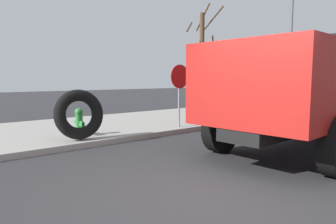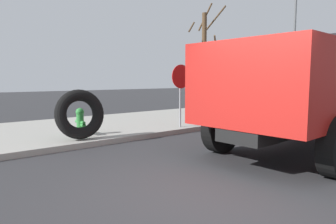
# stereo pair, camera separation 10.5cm
# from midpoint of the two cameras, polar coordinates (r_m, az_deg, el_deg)

# --- Properties ---
(ground_plane) EXTENTS (80.00, 80.00, 0.00)m
(ground_plane) POSITION_cam_midpoint_polar(r_m,az_deg,el_deg) (4.73, 6.82, -15.04)
(ground_plane) COLOR #2D2D30
(sidewalk_curb) EXTENTS (36.00, 5.00, 0.15)m
(sidewalk_curb) POSITION_cam_midpoint_polar(r_m,az_deg,el_deg) (10.17, -21.09, -3.48)
(sidewalk_curb) COLOR #99968E
(sidewalk_curb) RESTS_ON ground
(fire_hydrant) EXTENTS (0.23, 0.51, 0.76)m
(fire_hydrant) POSITION_cam_midpoint_polar(r_m,az_deg,el_deg) (8.80, -16.52, -1.60)
(fire_hydrant) COLOR #2D8438
(fire_hydrant) RESTS_ON sidewalk_curb
(loose_tire) EXTENTS (1.31, 0.56, 1.31)m
(loose_tire) POSITION_cam_midpoint_polar(r_m,az_deg,el_deg) (8.16, -16.56, -0.44)
(loose_tire) COLOR black
(loose_tire) RESTS_ON sidewalk_curb
(stop_sign) EXTENTS (0.76, 0.08, 2.01)m
(stop_sign) POSITION_cam_midpoint_polar(r_m,az_deg,el_deg) (9.86, 1.85, 5.21)
(stop_sign) COLOR gray
(stop_sign) RESTS_ON sidewalk_curb
(dump_truck_red) EXTENTS (7.11, 3.06, 3.00)m
(dump_truck_red) POSITION_cam_midpoint_polar(r_m,az_deg,el_deg) (8.74, 26.37, 4.91)
(dump_truck_red) COLOR red
(dump_truck_red) RESTS_ON ground
(bare_tree) EXTENTS (1.56, 1.57, 4.87)m
(bare_tree) POSITION_cam_midpoint_polar(r_m,az_deg,el_deg) (13.79, 6.15, 9.72)
(bare_tree) COLOR #4C3823
(bare_tree) RESTS_ON sidewalk_curb
(street_light_pole) EXTENTS (0.12, 0.12, 6.36)m
(street_light_pole) POSITION_cam_midpoint_polar(r_m,az_deg,el_deg) (17.01, 21.68, 11.23)
(street_light_pole) COLOR #595B5E
(street_light_pole) RESTS_ON sidewalk_curb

